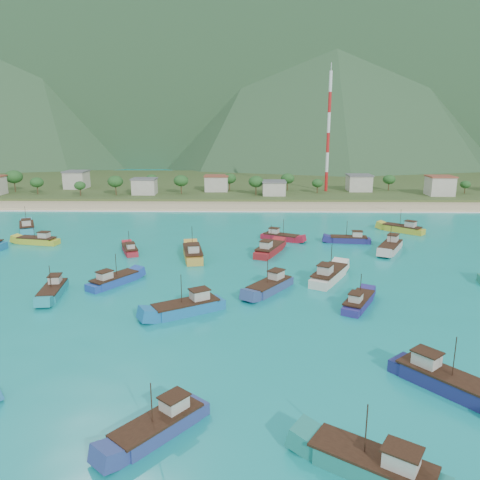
{
  "coord_description": "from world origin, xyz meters",
  "views": [
    {
      "loc": [
        6.78,
        -83.52,
        28.16
      ],
      "look_at": [
        4.88,
        18.0,
        3.0
      ],
      "focal_mm": 35.0,
      "sensor_mm": 36.0,
      "label": 1
    }
  ],
  "objects_px": {
    "boat_7": "(114,281)",
    "boat_22": "(349,240)",
    "boat_14": "(280,237)",
    "boat_26": "(390,247)",
    "boat_15": "(269,250)",
    "boat_20": "(329,276)",
    "boat_11": "(358,303)",
    "boat_21": "(443,381)",
    "boat_1": "(130,250)",
    "boat_10": "(160,427)",
    "radio_tower": "(328,133)",
    "boat_12": "(38,241)",
    "boat_17": "(403,229)",
    "boat_25": "(27,228)",
    "boat_0": "(193,254)",
    "boat_13": "(53,291)",
    "boat_9": "(374,467)",
    "boat_8": "(187,308)",
    "boat_2": "(270,287)"
  },
  "relations": [
    {
      "from": "boat_20",
      "to": "boat_21",
      "type": "bearing_deg",
      "value": -51.62
    },
    {
      "from": "boat_2",
      "to": "boat_20",
      "type": "relative_size",
      "value": 0.88
    },
    {
      "from": "boat_20",
      "to": "boat_13",
      "type": "bearing_deg",
      "value": -141.57
    },
    {
      "from": "boat_0",
      "to": "boat_26",
      "type": "relative_size",
      "value": 1.08
    },
    {
      "from": "boat_12",
      "to": "boat_15",
      "type": "bearing_deg",
      "value": -86.34
    },
    {
      "from": "boat_0",
      "to": "boat_1",
      "type": "bearing_deg",
      "value": 152.9
    },
    {
      "from": "radio_tower",
      "to": "boat_17",
      "type": "xyz_separation_m",
      "value": [
        9.81,
        -68.15,
        -24.16
      ]
    },
    {
      "from": "boat_0",
      "to": "boat_7",
      "type": "distance_m",
      "value": 21.42
    },
    {
      "from": "radio_tower",
      "to": "boat_13",
      "type": "bearing_deg",
      "value": -118.9
    },
    {
      "from": "boat_15",
      "to": "boat_20",
      "type": "xyz_separation_m",
      "value": [
        10.24,
        -18.28,
        0.06
      ]
    },
    {
      "from": "boat_1",
      "to": "boat_10",
      "type": "xyz_separation_m",
      "value": [
        18.58,
        -63.41,
        0.14
      ]
    },
    {
      "from": "boat_7",
      "to": "boat_10",
      "type": "height_order",
      "value": "boat_10"
    },
    {
      "from": "boat_8",
      "to": "boat_20",
      "type": "distance_m",
      "value": 29.05
    },
    {
      "from": "boat_9",
      "to": "boat_14",
      "type": "relative_size",
      "value": 1.14
    },
    {
      "from": "boat_13",
      "to": "boat_21",
      "type": "bearing_deg",
      "value": 145.27
    },
    {
      "from": "boat_10",
      "to": "boat_13",
      "type": "relative_size",
      "value": 0.95
    },
    {
      "from": "boat_7",
      "to": "boat_25",
      "type": "xyz_separation_m",
      "value": [
        -36.02,
        43.48,
        0.17
      ]
    },
    {
      "from": "boat_13",
      "to": "boat_22",
      "type": "xyz_separation_m",
      "value": [
        57.86,
        37.35,
        -0.01
      ]
    },
    {
      "from": "radio_tower",
      "to": "boat_25",
      "type": "bearing_deg",
      "value": -143.36
    },
    {
      "from": "boat_7",
      "to": "boat_26",
      "type": "distance_m",
      "value": 61.75
    },
    {
      "from": "boat_12",
      "to": "boat_22",
      "type": "distance_m",
      "value": 75.84
    },
    {
      "from": "radio_tower",
      "to": "boat_14",
      "type": "height_order",
      "value": "radio_tower"
    },
    {
      "from": "boat_11",
      "to": "boat_26",
      "type": "height_order",
      "value": "boat_26"
    },
    {
      "from": "boat_12",
      "to": "boat_22",
      "type": "bearing_deg",
      "value": -76.36
    },
    {
      "from": "boat_7",
      "to": "boat_22",
      "type": "height_order",
      "value": "boat_7"
    },
    {
      "from": "boat_10",
      "to": "boat_22",
      "type": "distance_m",
      "value": 80.55
    },
    {
      "from": "boat_7",
      "to": "boat_13",
      "type": "bearing_deg",
      "value": -114.51
    },
    {
      "from": "radio_tower",
      "to": "boat_8",
      "type": "xyz_separation_m",
      "value": [
        -40.98,
        -124.69,
        -24.12
      ]
    },
    {
      "from": "boat_10",
      "to": "boat_20",
      "type": "distance_m",
      "value": 50.39
    },
    {
      "from": "boat_8",
      "to": "boat_2",
      "type": "bearing_deg",
      "value": -83.85
    },
    {
      "from": "boat_12",
      "to": "boat_17",
      "type": "bearing_deg",
      "value": -69.47
    },
    {
      "from": "boat_14",
      "to": "boat_20",
      "type": "bearing_deg",
      "value": 40.03
    },
    {
      "from": "boat_7",
      "to": "boat_15",
      "type": "height_order",
      "value": "boat_15"
    },
    {
      "from": "boat_26",
      "to": "boat_21",
      "type": "bearing_deg",
      "value": 107.26
    },
    {
      "from": "boat_20",
      "to": "boat_22",
      "type": "height_order",
      "value": "boat_20"
    },
    {
      "from": "boat_1",
      "to": "boat_21",
      "type": "height_order",
      "value": "boat_21"
    },
    {
      "from": "boat_1",
      "to": "boat_15",
      "type": "distance_m",
      "value": 31.52
    },
    {
      "from": "boat_12",
      "to": "boat_17",
      "type": "height_order",
      "value": "boat_17"
    },
    {
      "from": "boat_25",
      "to": "boat_11",
      "type": "bearing_deg",
      "value": -60.22
    },
    {
      "from": "boat_11",
      "to": "boat_21",
      "type": "distance_m",
      "value": 23.88
    },
    {
      "from": "boat_8",
      "to": "boat_20",
      "type": "xyz_separation_m",
      "value": [
        24.28,
        15.94,
        0.06
      ]
    },
    {
      "from": "radio_tower",
      "to": "boat_21",
      "type": "height_order",
      "value": "radio_tower"
    },
    {
      "from": "boat_15",
      "to": "boat_9",
      "type": "bearing_deg",
      "value": -62.53
    },
    {
      "from": "boat_14",
      "to": "boat_1",
      "type": "bearing_deg",
      "value": -42.87
    },
    {
      "from": "boat_10",
      "to": "boat_17",
      "type": "distance_m",
      "value": 98.75
    },
    {
      "from": "boat_12",
      "to": "boat_26",
      "type": "distance_m",
      "value": 83.69
    },
    {
      "from": "boat_15",
      "to": "boat_17",
      "type": "distance_m",
      "value": 43.0
    },
    {
      "from": "boat_22",
      "to": "boat_26",
      "type": "bearing_deg",
      "value": -128.82
    },
    {
      "from": "boat_14",
      "to": "boat_26",
      "type": "bearing_deg",
      "value": 95.09
    },
    {
      "from": "boat_21",
      "to": "boat_20",
      "type": "bearing_deg",
      "value": -120.48
    }
  ]
}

